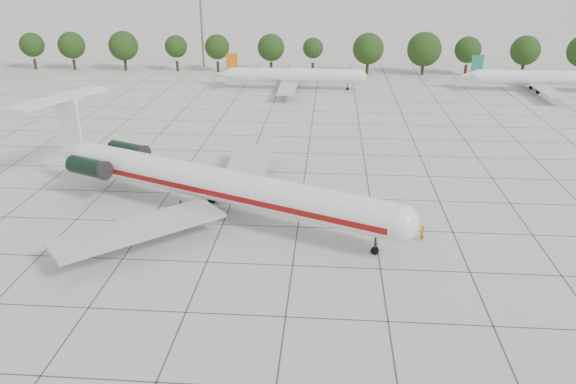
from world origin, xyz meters
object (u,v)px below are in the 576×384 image
Objects in this scene: bg_airliner_d at (540,78)px; floodlight_mast at (201,9)px; bg_airliner_c at (294,76)px; ground_crew at (422,233)px; main_airliner at (201,180)px.

bg_airliner_d is 1.11× the size of floodlight_mast.
bg_airliner_c is 37.72m from floodlight_mast.
main_airliner is at bearing -55.81° from ground_crew.
main_airliner is 1.58× the size of bg_airliner_c.
bg_airliner_c is at bearing -178.00° from bg_airliner_d.
main_airliner is at bearing -131.27° from bg_airliner_d.
bg_airliner_c is at bearing -119.68° from ground_crew.
main_airliner is 86.97m from bg_airliner_d.
floodlight_mast is at bearing 134.43° from bg_airliner_c.
bg_airliner_d is at bearing 72.39° from main_airliner.
floodlight_mast reaches higher than ground_crew.
main_airliner is 1.58× the size of bg_airliner_d.
ground_crew is at bearing -75.82° from bg_airliner_c.
ground_crew is 104.16m from floodlight_mast.
ground_crew is (23.19, -4.91, -3.04)m from main_airliner.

